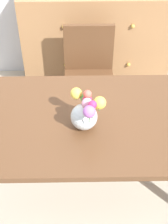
{
  "coord_description": "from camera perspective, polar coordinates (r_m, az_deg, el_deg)",
  "views": [
    {
      "loc": [
        -0.12,
        -1.47,
        2.14
      ],
      "look_at": [
        -0.09,
        -0.07,
        0.85
      ],
      "focal_mm": 52.06,
      "sensor_mm": 36.0,
      "label": 1
    }
  ],
  "objects": [
    {
      "name": "flower_vase",
      "position": [
        1.91,
        0.24,
        -0.06
      ],
      "size": [
        0.21,
        0.27,
        0.27
      ],
      "color": "silver",
      "rests_on": "dining_table"
    },
    {
      "name": "ground_plane",
      "position": [
        2.6,
        2.11,
        -12.74
      ],
      "size": [
        12.0,
        12.0,
        0.0
      ],
      "primitive_type": "plane",
      "color": "#B7AD99"
    },
    {
      "name": "dining_table",
      "position": [
        2.11,
        2.54,
        -2.77
      ],
      "size": [
        1.7,
        0.9,
        0.73
      ],
      "color": "brown",
      "rests_on": "ground_plane"
    },
    {
      "name": "chair_far",
      "position": [
        2.79,
        0.86,
        7.1
      ],
      "size": [
        0.42,
        0.42,
        0.9
      ],
      "rotation": [
        0.0,
        0.0,
        3.14
      ],
      "color": "brown",
      "rests_on": "ground_plane"
    },
    {
      "name": "dresser",
      "position": [
        3.25,
        2.18,
        12.35
      ],
      "size": [
        1.4,
        0.47,
        1.0
      ],
      "color": "#9E7047",
      "rests_on": "ground_plane"
    }
  ]
}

